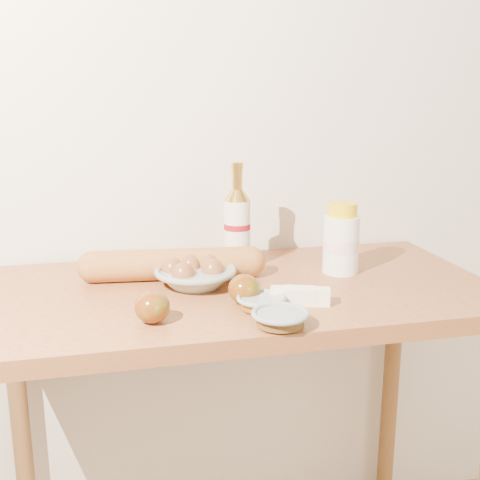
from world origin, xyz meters
name	(u,v)px	position (x,y,z in m)	size (l,w,h in m)	color
back_wall	(210,108)	(0.00, 1.51, 1.30)	(3.50, 0.02, 2.60)	silver
table	(237,335)	(0.00, 1.18, 0.78)	(1.20, 0.60, 0.90)	#AE6738
bourbon_bottle	(237,227)	(0.03, 1.31, 1.01)	(0.09, 0.09, 0.28)	silver
cream_bottle	(341,241)	(0.28, 1.23, 0.98)	(0.10, 0.10, 0.18)	white
egg_bowl	(195,274)	(-0.10, 1.21, 0.93)	(0.22, 0.22, 0.07)	gray
baguette	(173,264)	(-0.14, 1.27, 0.94)	(0.46, 0.12, 0.08)	#C57E3C
apple_redgreen_front	(152,307)	(-0.21, 1.00, 0.93)	(0.08, 0.08, 0.07)	maroon
apple_redgreen_right	(244,289)	(-0.01, 1.07, 0.93)	(0.07, 0.07, 0.07)	#8D0708
sugar_bowl	(280,318)	(0.03, 0.92, 0.92)	(0.13, 0.13, 0.03)	gray
syrup_bowl	(261,302)	(0.02, 1.02, 0.92)	(0.11, 0.11, 0.03)	#8D9A95
butter_stick	(300,296)	(0.11, 1.03, 0.92)	(0.13, 0.07, 0.04)	#F8F2C0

